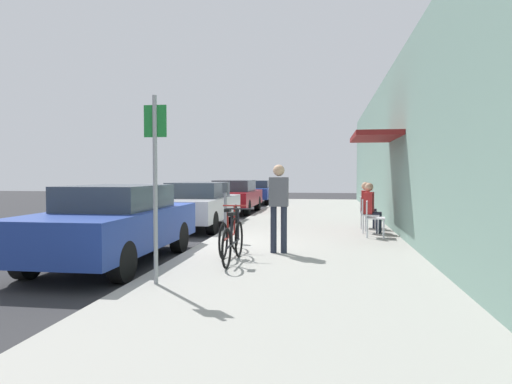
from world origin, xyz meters
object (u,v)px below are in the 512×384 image
(parked_car_3, at_px, (256,191))
(pedestrian_standing, at_px, (279,201))
(street_sign, at_px, (155,174))
(cafe_chair_1, at_px, (369,213))
(parked_car_1, at_px, (198,204))
(cafe_chair_0, at_px, (372,216))
(seated_patron_1, at_px, (371,206))
(seated_patron_2, at_px, (367,203))
(parked_car_0, at_px, (114,223))
(bicycle_0, at_px, (233,242))
(parking_meter, at_px, (225,207))
(parked_car_2, at_px, (234,196))
(cafe_chair_2, at_px, (365,210))
(bicycle_1, at_px, (229,235))

(parked_car_3, xyz_separation_m, pedestrian_standing, (2.93, -16.46, 0.44))
(street_sign, height_order, cafe_chair_1, street_sign)
(parked_car_1, xyz_separation_m, street_sign, (1.50, -7.39, 0.92))
(cafe_chair_0, relative_size, cafe_chair_1, 1.00)
(cafe_chair_0, bearing_deg, seated_patron_1, 86.07)
(cafe_chair_1, bearing_deg, parked_car_3, 110.66)
(parked_car_3, bearing_deg, cafe_chair_1, -69.34)
(parked_car_1, distance_m, cafe_chair_0, 5.36)
(street_sign, bearing_deg, parked_car_1, 101.47)
(parked_car_1, xyz_separation_m, seated_patron_2, (4.98, -0.19, 0.09))
(parked_car_0, distance_m, pedestrian_standing, 3.09)
(street_sign, relative_size, cafe_chair_0, 2.99)
(cafe_chair_0, bearing_deg, bicycle_0, -126.62)
(parking_meter, relative_size, cafe_chair_1, 1.52)
(bicycle_0, distance_m, seated_patron_1, 5.25)
(parked_car_2, bearing_deg, seated_patron_2, -49.07)
(parked_car_1, bearing_deg, cafe_chair_2, -2.18)
(cafe_chair_2, distance_m, seated_patron_2, 0.20)
(bicycle_0, relative_size, bicycle_1, 1.00)
(parked_car_2, height_order, street_sign, street_sign)
(street_sign, distance_m, seated_patron_2, 8.04)
(parked_car_2, bearing_deg, seated_patron_1, -53.81)
(bicycle_1, height_order, seated_patron_1, seated_patron_1)
(cafe_chair_0, relative_size, seated_patron_2, 0.67)
(bicycle_1, bearing_deg, bicycle_0, -73.60)
(bicycle_1, xyz_separation_m, seated_patron_2, (2.96, 4.74, 0.34))
(bicycle_0, bearing_deg, cafe_chair_2, 64.28)
(pedestrian_standing, bearing_deg, cafe_chair_0, 51.58)
(parked_car_0, xyz_separation_m, parked_car_2, (0.00, 11.10, -0.03))
(seated_patron_1, height_order, seated_patron_2, same)
(parked_car_3, distance_m, street_sign, 19.28)
(parked_car_2, distance_m, bicycle_1, 10.67)
(parking_meter, bearing_deg, bicycle_1, -75.23)
(parked_car_1, bearing_deg, pedestrian_standing, -57.79)
(parked_car_2, height_order, bicycle_1, parked_car_2)
(bicycle_1, relative_size, cafe_chair_2, 1.97)
(parked_car_3, xyz_separation_m, street_sign, (1.50, -19.20, 0.96))
(parked_car_0, distance_m, cafe_chair_1, 6.54)
(bicycle_1, bearing_deg, street_sign, -101.88)
(parked_car_2, height_order, pedestrian_standing, pedestrian_standing)
(cafe_chair_0, height_order, seated_patron_2, seated_patron_2)
(bicycle_1, distance_m, seated_patron_2, 5.60)
(bicycle_0, xyz_separation_m, cafe_chair_2, (2.67, 5.54, 0.14))
(parked_car_1, distance_m, bicycle_0, 6.16)
(bicycle_0, bearing_deg, parking_meter, 105.27)
(bicycle_1, height_order, pedestrian_standing, pedestrian_standing)
(street_sign, bearing_deg, parked_car_2, 96.61)
(parking_meter, height_order, seated_patron_2, parking_meter)
(seated_patron_1, bearing_deg, seated_patron_2, 90.03)
(cafe_chair_0, relative_size, seated_patron_1, 0.67)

